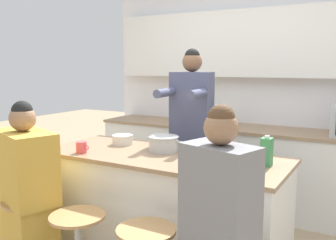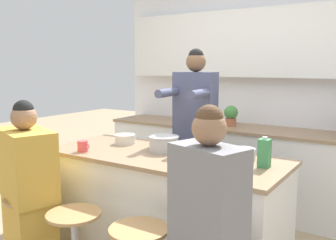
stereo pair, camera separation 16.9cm
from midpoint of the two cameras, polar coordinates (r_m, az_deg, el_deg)
The scene contains 13 objects.
wall_back at distance 4.42m, azimuth 14.07°, elevation 7.57°, with size 3.47×0.22×2.70m.
back_counter at distance 4.30m, azimuth 12.27°, elevation -7.07°, with size 3.22×0.62×0.91m.
kitchen_island at distance 2.94m, azimuth 0.86°, elevation -13.94°, with size 1.84×0.76×0.92m.
bar_stool_leftmost at distance 3.02m, azimuth -18.61°, elevation -16.50°, with size 0.38×0.38×0.64m.
person_cooking at distance 3.39m, azimuth 5.53°, elevation -3.93°, with size 0.42×0.59×1.73m.
person_wrapped_blanket at distance 2.90m, azimuth -18.92°, elevation -11.38°, with size 0.60×0.45×1.34m.
cooking_pot at distance 2.88m, azimuth 1.03°, elevation -3.63°, with size 0.32×0.24×0.12m.
fruit_bowl at distance 2.69m, azimuth 13.15°, elevation -5.11°, with size 0.17×0.17×0.08m.
mixing_bowl_steel at distance 3.17m, azimuth -5.05°, elevation -2.93°, with size 0.17×0.17×0.08m.
coffee_cup_near at distance 2.94m, azimuth -11.26°, elevation -3.94°, with size 0.11×0.08×0.08m.
banana_bunch at distance 2.55m, azimuth 9.58°, elevation -6.12°, with size 0.18×0.13×0.06m.
juice_carton at distance 2.53m, azimuth 16.35°, elevation -4.86°, with size 0.07×0.07×0.20m.
potted_plant at distance 4.23m, azimuth 10.70°, elevation 0.76°, with size 0.15×0.15×0.23m.
Camera 2 is at (1.52, -2.26, 1.58)m, focal length 40.00 mm.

